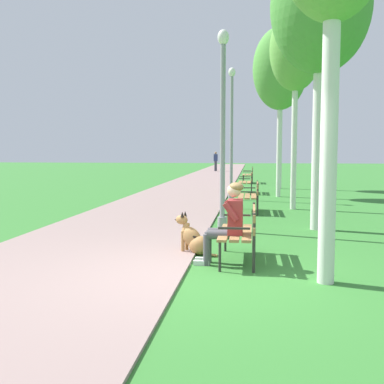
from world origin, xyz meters
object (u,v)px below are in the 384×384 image
(person_seated_on_near_bench, at_px, (228,220))
(lamp_post_near, at_px, (223,128))
(dog_shepherd, at_px, (194,239))
(birch_tree_third, at_px, (296,51))
(park_bench_near, at_px, (242,229))
(birch_tree_second, at_px, (321,8))
(park_bench_mid, at_px, (251,194))
(birch_tree_fourth, at_px, (280,69))
(park_bench_far, at_px, (247,181))
(park_bench_furthest, at_px, (249,174))
(birch_tree_fifth, at_px, (281,70))
(pedestrian_distant, at_px, (216,161))
(lamp_post_mid, at_px, (231,132))

(person_seated_on_near_bench, xyz_separation_m, lamp_post_near, (-0.28, 3.01, 1.51))
(dog_shepherd, bearing_deg, birch_tree_third, 71.37)
(park_bench_near, bearing_deg, birch_tree_second, 64.38)
(person_seated_on_near_bench, distance_m, birch_tree_second, 5.59)
(birch_tree_second, bearing_deg, lamp_post_near, -167.90)
(park_bench_mid, bearing_deg, birch_tree_fourth, 77.77)
(park_bench_far, height_order, park_bench_furthest, same)
(dog_shepherd, bearing_deg, park_bench_furthest, 87.46)
(lamp_post_near, height_order, birch_tree_fifth, birch_tree_fifth)
(park_bench_furthest, distance_m, pedestrian_distant, 14.03)
(park_bench_far, bearing_deg, dog_shepherd, -93.72)
(lamp_post_near, distance_m, birch_tree_fourth, 8.37)
(park_bench_near, xyz_separation_m, birch_tree_fifth, (1.37, 14.51, 4.79))
(birch_tree_fifth, bearing_deg, dog_shepherd, -98.79)
(park_bench_far, height_order, pedestrian_distant, pedestrian_distant)
(park_bench_far, xyz_separation_m, lamp_post_mid, (-0.53, -2.63, 1.85))
(person_seated_on_near_bench, bearing_deg, park_bench_near, 49.08)
(park_bench_far, relative_size, birch_tree_third, 0.26)
(birch_tree_third, bearing_deg, park_bench_mid, -146.00)
(park_bench_near, relative_size, birch_tree_third, 0.26)
(park_bench_near, bearing_deg, lamp_post_mid, 93.64)
(park_bench_mid, distance_m, park_bench_furthest, 12.04)
(birch_tree_second, bearing_deg, person_seated_on_near_bench, -116.86)
(park_bench_near, bearing_deg, park_bench_far, 90.30)
(park_bench_mid, distance_m, pedestrian_distant, 25.95)
(birch_tree_second, bearing_deg, birch_tree_fifth, 90.84)
(park_bench_furthest, relative_size, birch_tree_fourth, 0.24)
(birch_tree_second, distance_m, birch_tree_fifth, 11.32)
(park_bench_mid, bearing_deg, birch_tree_fifth, 81.64)
(park_bench_near, distance_m, park_bench_far, 11.91)
(park_bench_far, relative_size, birch_tree_fifth, 0.22)
(person_seated_on_near_bench, bearing_deg, birch_tree_second, 63.14)
(birch_tree_fourth, bearing_deg, birch_tree_fifth, 86.30)
(park_bench_far, bearing_deg, birch_tree_third, -74.59)
(park_bench_furthest, bearing_deg, pedestrian_distant, 101.75)
(birch_tree_second, distance_m, birch_tree_fourth, 7.40)
(birch_tree_fifth, distance_m, pedestrian_distant, 18.31)
(pedestrian_distant, bearing_deg, birch_tree_third, -80.37)
(pedestrian_distant, bearing_deg, birch_tree_fifth, -76.13)
(person_seated_on_near_bench, xyz_separation_m, birch_tree_second, (1.74, 3.44, 4.04))
(dog_shepherd, xyz_separation_m, pedestrian_distant, (-2.07, 31.34, 0.58))
(park_bench_far, distance_m, pedestrian_distant, 20.04)
(birch_tree_second, bearing_deg, dog_shepherd, -130.01)
(person_seated_on_near_bench, distance_m, lamp_post_near, 3.38)
(park_bench_mid, height_order, park_bench_furthest, same)
(birch_tree_third, bearing_deg, lamp_post_near, -114.41)
(park_bench_near, bearing_deg, person_seated_on_near_bench, -130.92)
(park_bench_far, xyz_separation_m, birch_tree_second, (1.60, -8.71, 4.21))
(park_bench_near, distance_m, lamp_post_near, 3.27)
(lamp_post_near, bearing_deg, pedestrian_distant, 94.74)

